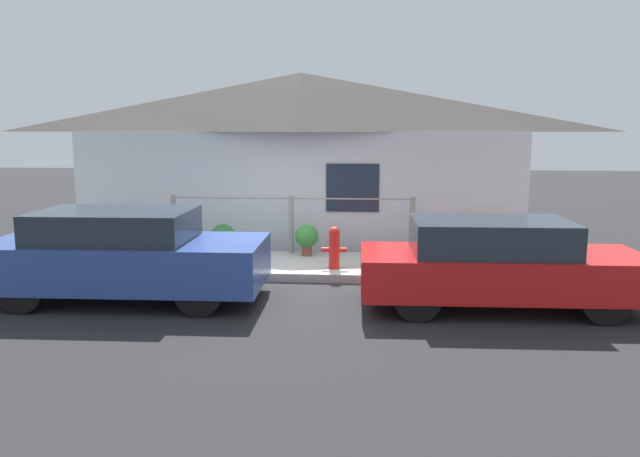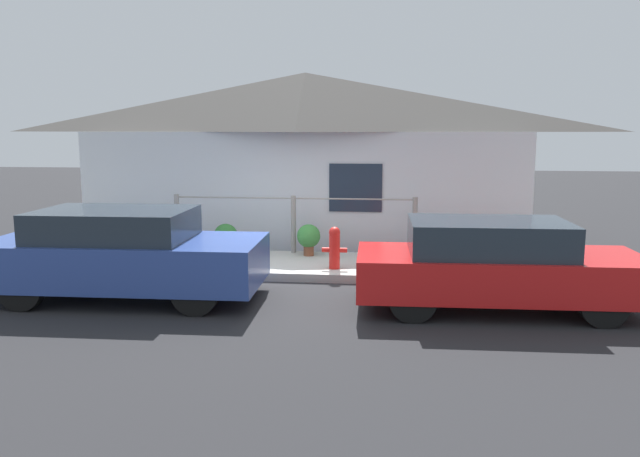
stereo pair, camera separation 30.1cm
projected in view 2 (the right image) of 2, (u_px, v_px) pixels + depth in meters
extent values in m
plane|color=#262628|center=(278.00, 282.00, 10.77)|extent=(60.00, 60.00, 0.00)
cube|color=#B2AFA8|center=(287.00, 265.00, 11.74)|extent=(24.00, 2.00, 0.15)
cube|color=silver|center=(299.00, 193.00, 13.16)|extent=(9.59, 0.12, 2.55)
cube|color=#1E2838|center=(356.00, 188.00, 12.94)|extent=(1.10, 0.04, 1.00)
pyramid|color=#605B56|center=(305.00, 102.00, 13.87)|extent=(9.99, 2.20, 1.29)
cylinder|color=gray|center=(177.00, 222.00, 12.72)|extent=(0.10, 0.10, 1.15)
cylinder|color=gray|center=(294.00, 224.00, 12.46)|extent=(0.10, 0.10, 1.15)
cylinder|color=gray|center=(415.00, 226.00, 12.21)|extent=(0.10, 0.10, 1.15)
cylinder|color=gray|center=(293.00, 198.00, 12.38)|extent=(4.80, 0.03, 0.03)
cube|color=#2D4793|center=(127.00, 261.00, 9.62)|extent=(4.21, 1.84, 0.69)
cube|color=#232D38|center=(115.00, 224.00, 9.54)|extent=(2.32, 1.59, 0.46)
cylinder|color=black|center=(221.00, 268.00, 10.29)|extent=(0.68, 0.21, 0.68)
cylinder|color=black|center=(195.00, 292.00, 8.80)|extent=(0.68, 0.21, 0.68)
cylinder|color=black|center=(71.00, 265.00, 10.52)|extent=(0.68, 0.21, 0.68)
cylinder|color=black|center=(21.00, 288.00, 9.03)|extent=(0.68, 0.21, 0.68)
cube|color=red|center=(498.00, 274.00, 9.02)|extent=(4.10, 1.70, 0.59)
cube|color=#232D38|center=(488.00, 237.00, 8.95)|extent=(2.27, 1.47, 0.48)
cylinder|color=black|center=(572.00, 278.00, 9.62)|extent=(0.67, 0.21, 0.66)
cylinder|color=black|center=(604.00, 303.00, 8.28)|extent=(0.67, 0.21, 0.66)
cylinder|color=black|center=(408.00, 275.00, 9.84)|extent=(0.67, 0.21, 0.66)
cylinder|color=black|center=(413.00, 298.00, 8.49)|extent=(0.67, 0.21, 0.66)
cylinder|color=red|center=(335.00, 252.00, 11.08)|extent=(0.19, 0.19, 0.61)
sphere|color=red|center=(335.00, 232.00, 11.02)|extent=(0.20, 0.20, 0.20)
cylinder|color=red|center=(327.00, 250.00, 11.09)|extent=(0.17, 0.09, 0.09)
cylinder|color=red|center=(342.00, 250.00, 11.06)|extent=(0.17, 0.09, 0.09)
cylinder|color=brown|center=(309.00, 250.00, 12.25)|extent=(0.20, 0.20, 0.22)
sphere|color=#387F38|center=(309.00, 236.00, 12.20)|extent=(0.46, 0.46, 0.46)
cylinder|color=brown|center=(226.00, 249.00, 12.43)|extent=(0.23, 0.23, 0.18)
sphere|color=#2D6B2D|center=(226.00, 236.00, 12.38)|extent=(0.49, 0.49, 0.49)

